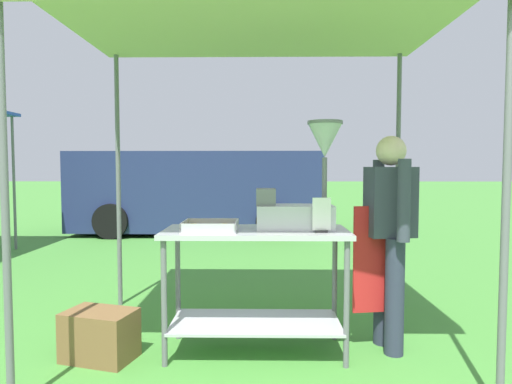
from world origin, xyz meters
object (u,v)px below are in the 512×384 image
at_px(van_navy, 199,191).
at_px(donut_fryer, 302,190).
at_px(stall_canopy, 256,26).
at_px(supply_crate, 100,335).
at_px(donut_cart, 256,265).
at_px(vendor, 389,231).
at_px(donut_tray, 211,228).
at_px(menu_sign, 322,218).

bearing_deg(van_navy, donut_fryer, -74.79).
xyz_separation_m(stall_canopy, van_navy, (-1.31, 5.99, -1.54)).
xyz_separation_m(supply_crate, van_navy, (-0.19, 6.23, 0.70)).
bearing_deg(donut_cart, vendor, 4.01).
height_order(donut_cart, supply_crate, donut_cart).
height_order(donut_tray, vendor, vendor).
bearing_deg(stall_canopy, vendor, -1.65).
distance_m(donut_cart, menu_sign, 0.61).
bearing_deg(vendor, donut_fryer, -175.35).
xyz_separation_m(donut_fryer, van_navy, (-1.65, 6.07, -0.33)).
xyz_separation_m(stall_canopy, vendor, (1.00, -0.03, -1.52)).
height_order(donut_cart, menu_sign, menu_sign).
bearing_deg(supply_crate, menu_sign, 0.23).
bearing_deg(vendor, donut_cart, -175.99).
relative_size(menu_sign, supply_crate, 0.45).
xyz_separation_m(donut_fryer, vendor, (0.65, 0.05, -0.31)).
relative_size(donut_cart, menu_sign, 5.52).
distance_m(donut_cart, supply_crate, 1.22).
bearing_deg(menu_sign, vendor, 21.38).
relative_size(donut_cart, supply_crate, 2.46).
distance_m(donut_cart, donut_fryer, 0.65).
xyz_separation_m(donut_fryer, menu_sign, (0.12, -0.16, -0.19)).
bearing_deg(van_navy, menu_sign, -74.11).
distance_m(stall_canopy, donut_fryer, 1.26).
distance_m(stall_canopy, supply_crate, 2.52).
relative_size(vendor, van_navy, 0.32).
distance_m(donut_tray, van_navy, 6.24).
bearing_deg(donut_cart, donut_tray, -167.77).
height_order(donut_tray, menu_sign, menu_sign).
distance_m(menu_sign, vendor, 0.58).
height_order(vendor, van_navy, van_navy).
relative_size(stall_canopy, supply_crate, 5.36).
relative_size(donut_cart, van_navy, 0.27).
distance_m(donut_tray, vendor, 1.33).
bearing_deg(donut_cart, menu_sign, -16.57).
xyz_separation_m(donut_cart, donut_tray, (-0.32, -0.07, 0.29)).
height_order(donut_cart, van_navy, van_navy).
relative_size(donut_fryer, menu_sign, 3.24).
bearing_deg(supply_crate, donut_fryer, 6.32).
height_order(vendor, supply_crate, vendor).
xyz_separation_m(stall_canopy, supply_crate, (-1.11, -0.24, -2.24)).
relative_size(donut_fryer, van_navy, 0.16).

